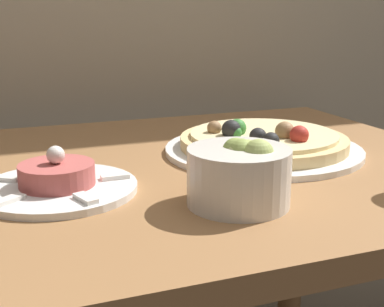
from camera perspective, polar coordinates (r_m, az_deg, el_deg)
dining_table at (r=0.89m, az=-4.88°, el=-8.59°), size 1.08×0.75×0.74m
pizza_plate at (r=0.93m, az=7.59°, el=1.11°), size 0.34×0.34×0.06m
tartare_plate at (r=0.75m, az=-14.16°, el=-3.00°), size 0.22×0.22×0.06m
small_bowl at (r=0.68m, az=5.11°, el=-2.13°), size 0.13×0.13×0.09m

